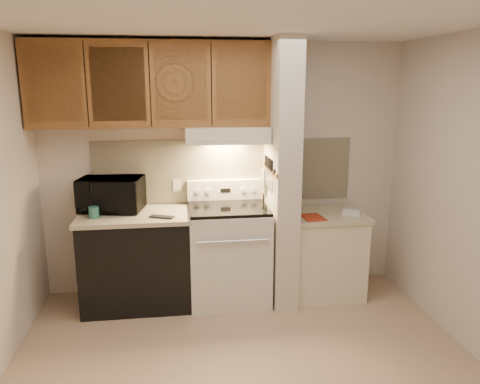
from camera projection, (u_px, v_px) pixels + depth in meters
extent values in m
plane|color=tan|center=(246.00, 365.00, 3.56)|extent=(3.60, 3.60, 0.00)
plane|color=white|center=(247.00, 19.00, 2.99)|extent=(3.60, 3.60, 0.00)
cube|color=beige|center=(224.00, 169.00, 4.73)|extent=(3.60, 2.50, 0.02)
cube|color=beige|center=(224.00, 171.00, 4.72)|extent=(2.60, 0.02, 0.63)
cube|color=silver|center=(229.00, 255.00, 4.57)|extent=(0.76, 0.65, 0.92)
cube|color=black|center=(232.00, 263.00, 4.26)|extent=(0.50, 0.01, 0.30)
cylinder|color=silver|center=(233.00, 241.00, 4.17)|extent=(0.65, 0.02, 0.02)
cube|color=black|center=(228.00, 208.00, 4.46)|extent=(0.74, 0.64, 0.03)
cube|color=silver|center=(225.00, 190.00, 4.71)|extent=(0.76, 0.08, 0.20)
cube|color=black|center=(226.00, 190.00, 4.67)|extent=(0.10, 0.01, 0.04)
cylinder|color=silver|center=(198.00, 191.00, 4.63)|extent=(0.05, 0.02, 0.05)
cylinder|color=silver|center=(208.00, 191.00, 4.65)|extent=(0.05, 0.02, 0.05)
cylinder|color=silver|center=(243.00, 190.00, 4.69)|extent=(0.05, 0.02, 0.05)
cylinder|color=silver|center=(253.00, 190.00, 4.71)|extent=(0.05, 0.02, 0.05)
cube|color=black|center=(137.00, 261.00, 4.47)|extent=(1.00, 0.63, 0.87)
cube|color=#C1B594|center=(135.00, 216.00, 4.37)|extent=(1.04, 0.67, 0.04)
cube|color=black|center=(162.00, 217.00, 4.23)|extent=(0.23, 0.15, 0.02)
cylinder|color=#2C6E65|center=(94.00, 212.00, 4.21)|extent=(0.11, 0.11, 0.10)
cube|color=beige|center=(177.00, 185.00, 4.67)|extent=(0.08, 0.01, 0.12)
imported|color=black|center=(111.00, 194.00, 4.43)|extent=(0.63, 0.48, 0.32)
cube|color=beige|center=(281.00, 174.00, 4.46)|extent=(0.22, 0.70, 2.50)
cube|color=brown|center=(269.00, 169.00, 4.43)|extent=(0.01, 0.70, 0.04)
cube|color=black|center=(270.00, 168.00, 4.38)|extent=(0.02, 0.42, 0.04)
cube|color=silver|center=(272.00, 182.00, 4.24)|extent=(0.01, 0.03, 0.16)
cylinder|color=black|center=(272.00, 166.00, 4.22)|extent=(0.02, 0.02, 0.10)
cube|color=silver|center=(270.00, 181.00, 4.33)|extent=(0.01, 0.04, 0.18)
cylinder|color=black|center=(270.00, 164.00, 4.30)|extent=(0.02, 0.02, 0.10)
cube|color=silver|center=(269.00, 181.00, 4.40)|extent=(0.01, 0.04, 0.20)
cylinder|color=black|center=(269.00, 163.00, 4.36)|extent=(0.02, 0.02, 0.10)
cube|color=silver|center=(267.00, 177.00, 4.46)|extent=(0.01, 0.04, 0.16)
cylinder|color=black|center=(267.00, 161.00, 4.45)|extent=(0.02, 0.02, 0.10)
cube|color=silver|center=(265.00, 176.00, 4.55)|extent=(0.01, 0.04, 0.18)
cylinder|color=black|center=(265.00, 160.00, 4.52)|extent=(0.02, 0.02, 0.10)
cube|color=gray|center=(264.00, 181.00, 4.62)|extent=(0.03, 0.10, 0.24)
cube|color=beige|center=(324.00, 255.00, 4.71)|extent=(0.70, 0.60, 0.81)
cube|color=#C1B594|center=(326.00, 215.00, 4.61)|extent=(0.74, 0.64, 0.04)
cube|color=#9D2D17|center=(313.00, 217.00, 4.44)|extent=(0.22, 0.28, 0.01)
cube|color=white|center=(351.00, 213.00, 4.53)|extent=(0.19, 0.16, 0.04)
cube|color=beige|center=(226.00, 134.00, 4.43)|extent=(0.78, 0.44, 0.15)
cube|color=beige|center=(229.00, 142.00, 4.24)|extent=(0.78, 0.04, 0.06)
cube|color=brown|center=(151.00, 84.00, 4.28)|extent=(2.18, 0.33, 0.77)
cube|color=brown|center=(53.00, 85.00, 4.01)|extent=(0.46, 0.01, 0.63)
cube|color=black|center=(86.00, 85.00, 4.05)|extent=(0.01, 0.01, 0.73)
cube|color=brown|center=(118.00, 85.00, 4.09)|extent=(0.46, 0.01, 0.63)
cube|color=black|center=(150.00, 85.00, 4.12)|extent=(0.01, 0.01, 0.73)
cube|color=brown|center=(181.00, 85.00, 4.16)|extent=(0.46, 0.01, 0.63)
cube|color=black|center=(211.00, 84.00, 4.19)|extent=(0.01, 0.01, 0.73)
cube|color=brown|center=(241.00, 84.00, 4.23)|extent=(0.46, 0.01, 0.63)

